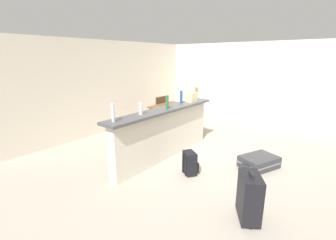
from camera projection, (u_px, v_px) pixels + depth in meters
The scene contains 17 objects.
ground_plane at pixel (204, 155), 5.16m from camera, with size 13.00×13.00×0.05m, color #ADA393.
wall_back at pixel (112, 86), 6.66m from camera, with size 6.60×0.10×2.50m, color silver.
wall_right at pixel (246, 84), 7.32m from camera, with size 0.10×6.00×2.50m, color silver.
partition_half_wall at pixel (165, 134), 4.88m from camera, with size 2.80×0.20×1.01m, color silver.
bar_countertop at pixel (165, 110), 4.74m from camera, with size 2.96×0.40×0.05m, color #4C4C51.
bottle_clear at pixel (113, 113), 3.72m from camera, with size 0.06×0.06×0.30m, color silver.
bottle_white at pixel (141, 109), 4.21m from camera, with size 0.07×0.07×0.22m, color silver.
bottle_green at pixel (167, 102), 4.68m from camera, with size 0.06×0.06×0.27m, color #2D6B38.
bottle_blue at pixel (181, 97), 5.24m from camera, with size 0.07×0.07×0.29m, color #284C89.
bottle_amber at pixel (196, 93), 5.72m from camera, with size 0.06×0.06×0.29m, color #9E661E.
grocery_bag at pixel (191, 97), 5.41m from camera, with size 0.26×0.18×0.22m, color beige.
dining_table at pixel (171, 109), 6.65m from camera, with size 1.10×0.80×0.74m.
dining_chair_near_partition at pixel (187, 117), 6.27m from camera, with size 0.47×0.47×0.93m.
dining_chair_far_side at pixel (158, 110), 7.08m from camera, with size 0.42×0.42×0.93m.
suitcase_flat_charcoal at pixel (259, 162), 4.52m from camera, with size 0.89×0.73×0.22m.
suitcase_upright_black at pixel (249, 197), 3.01m from camera, with size 0.50×0.44×0.67m.
backpack_black at pixel (190, 163), 4.25m from camera, with size 0.33×0.34×0.42m.
Camera 1 is at (-4.24, -2.35, 2.07)m, focal length 25.09 mm.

